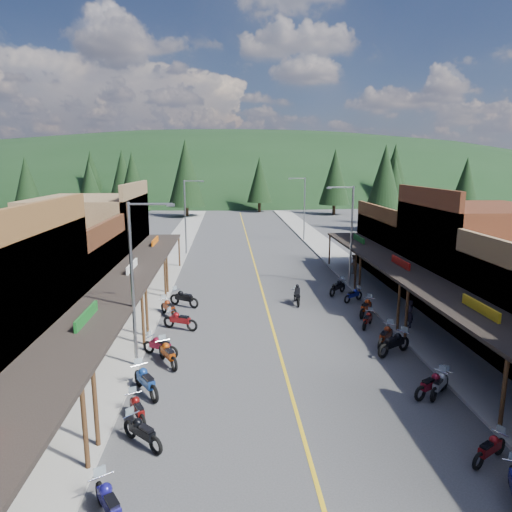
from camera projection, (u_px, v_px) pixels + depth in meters
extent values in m
plane|color=#38383A|center=(271.00, 322.00, 28.37)|extent=(220.00, 220.00, 0.00)
cube|color=gold|center=(253.00, 257.00, 47.93)|extent=(0.15, 90.00, 0.01)
cube|color=gray|center=(169.00, 258.00, 47.37)|extent=(3.40, 94.00, 0.15)
cube|color=gray|center=(334.00, 256.00, 48.46)|extent=(3.40, 94.00, 0.15)
cylinder|color=#472D19|center=(85.00, 429.00, 14.32)|extent=(0.16, 0.16, 3.00)
cube|color=brown|center=(50.00, 299.00, 19.19)|extent=(0.30, 10.20, 8.20)
cube|color=black|center=(87.00, 323.00, 19.50)|extent=(3.20, 10.20, 0.18)
cylinder|color=#472D19|center=(96.00, 409.00, 15.49)|extent=(0.16, 0.16, 3.00)
cylinder|color=#472D19|center=(143.00, 320.00, 24.30)|extent=(0.16, 0.16, 3.00)
cube|color=#14591E|center=(87.00, 318.00, 19.46)|extent=(0.12, 3.00, 0.70)
cube|color=#3F2111|center=(47.00, 280.00, 28.66)|extent=(8.00, 9.00, 5.00)
cube|color=#3F2111|center=(109.00, 270.00, 28.78)|extent=(0.30, 9.00, 6.20)
cube|color=black|center=(132.00, 271.00, 28.89)|extent=(3.20, 9.00, 0.18)
cylinder|color=#472D19|center=(147.00, 313.00, 25.47)|extent=(0.16, 0.16, 3.00)
cylinder|color=#472D19|center=(165.00, 279.00, 33.10)|extent=(0.16, 0.16, 3.00)
cube|color=silver|center=(132.00, 268.00, 28.85)|extent=(0.12, 3.00, 0.70)
cube|color=brown|center=(91.00, 240.00, 37.85)|extent=(8.00, 10.20, 7.00)
cube|color=brown|center=(137.00, 232.00, 37.97)|extent=(0.30, 10.20, 8.20)
cube|color=black|center=(155.00, 245.00, 38.28)|extent=(3.20, 10.20, 0.18)
cylinder|color=#472D19|center=(167.00, 275.00, 34.27)|extent=(0.16, 0.16, 3.00)
cylinder|color=#472D19|center=(179.00, 252.00, 43.07)|extent=(0.16, 0.16, 3.00)
cube|color=#CC590C|center=(155.00, 242.00, 38.24)|extent=(0.12, 3.00, 0.70)
cube|color=brown|center=(511.00, 312.00, 20.67)|extent=(0.30, 10.20, 6.20)
cube|color=black|center=(480.00, 314.00, 20.59)|extent=(3.20, 10.20, 0.18)
cylinder|color=#472D19|center=(503.00, 396.00, 16.40)|extent=(0.16, 0.16, 3.00)
cylinder|color=#472D19|center=(407.00, 315.00, 25.20)|extent=(0.16, 0.16, 3.00)
cube|color=gold|center=(480.00, 310.00, 20.56)|extent=(0.12, 3.00, 0.70)
cube|color=#562B19|center=(479.00, 259.00, 30.22)|extent=(8.00, 9.00, 7.00)
cube|color=#562B19|center=(423.00, 251.00, 29.86)|extent=(0.30, 9.00, 8.20)
cube|color=black|center=(400.00, 267.00, 29.98)|extent=(3.20, 9.00, 0.18)
cylinder|color=#472D19|center=(399.00, 308.00, 26.37)|extent=(0.16, 0.16, 3.00)
cylinder|color=#472D19|center=(360.00, 275.00, 34.00)|extent=(0.16, 0.16, 3.00)
cube|color=#B2140F|center=(400.00, 264.00, 29.94)|extent=(0.12, 3.00, 0.70)
cube|color=#4C2D16|center=(418.00, 247.00, 39.80)|extent=(8.00, 10.20, 5.00)
cube|color=#4C2D16|center=(375.00, 241.00, 39.44)|extent=(0.30, 10.20, 6.20)
cube|color=black|center=(359.00, 243.00, 39.37)|extent=(3.20, 10.20, 0.18)
cylinder|color=#472D19|center=(355.00, 272.00, 35.18)|extent=(0.16, 0.16, 3.00)
cylinder|color=#472D19|center=(330.00, 250.00, 43.98)|extent=(0.16, 0.16, 3.00)
cube|color=#14591E|center=(359.00, 240.00, 39.33)|extent=(0.12, 3.00, 0.70)
cylinder|color=gray|center=(133.00, 288.00, 21.26)|extent=(0.16, 0.16, 8.00)
cylinder|color=gray|center=(150.00, 204.00, 20.55)|extent=(2.00, 0.10, 0.10)
cube|color=gray|center=(171.00, 205.00, 20.62)|extent=(0.35, 0.18, 0.12)
cylinder|color=gray|center=(185.00, 218.00, 48.65)|extent=(0.16, 0.16, 8.00)
cylinder|color=gray|center=(194.00, 181.00, 47.93)|extent=(2.00, 0.10, 0.10)
cube|color=gray|center=(202.00, 181.00, 48.00)|extent=(0.35, 0.18, 0.12)
cylinder|color=gray|center=(351.00, 237.00, 35.85)|extent=(0.16, 0.16, 8.00)
cylinder|color=gray|center=(341.00, 187.00, 35.01)|extent=(2.00, 0.10, 0.10)
cube|color=gray|center=(329.00, 188.00, 34.96)|extent=(0.35, 0.18, 0.12)
cylinder|color=gray|center=(304.00, 210.00, 57.36)|extent=(0.16, 0.16, 8.00)
cylinder|color=gray|center=(297.00, 178.00, 56.52)|extent=(2.00, 0.10, 0.10)
cube|color=gray|center=(290.00, 179.00, 56.48)|extent=(0.35, 0.18, 0.12)
ellipsoid|color=black|center=(234.00, 192.00, 160.40)|extent=(310.00, 140.00, 60.00)
cylinder|color=black|center=(29.00, 210.00, 86.30)|extent=(0.60, 0.60, 2.00)
cone|color=black|center=(27.00, 181.00, 85.20)|extent=(5.04, 5.04, 9.00)
cylinder|color=black|center=(124.00, 206.00, 95.12)|extent=(0.60, 0.60, 2.00)
cone|color=black|center=(123.00, 176.00, 93.88)|extent=(5.88, 5.88, 10.50)
cylinder|color=black|center=(187.00, 211.00, 84.27)|extent=(0.60, 0.60, 2.00)
cone|color=black|center=(186.00, 173.00, 82.88)|extent=(6.72, 6.72, 12.00)
cylinder|color=black|center=(259.00, 207.00, 92.97)|extent=(0.60, 0.60, 2.00)
cone|color=black|center=(259.00, 180.00, 91.88)|extent=(5.04, 5.04, 9.00)
cylinder|color=black|center=(334.00, 209.00, 87.98)|extent=(0.60, 0.60, 2.00)
cone|color=black|center=(335.00, 177.00, 86.74)|extent=(5.88, 5.88, 10.50)
cylinder|color=black|center=(393.00, 204.00, 100.72)|extent=(0.60, 0.60, 2.00)
cone|color=black|center=(395.00, 172.00, 99.33)|extent=(6.72, 6.72, 12.00)
cylinder|color=black|center=(464.00, 207.00, 93.65)|extent=(0.60, 0.60, 2.00)
cone|color=black|center=(466.00, 180.00, 92.56)|extent=(5.04, 5.04, 9.00)
cylinder|color=black|center=(94.00, 204.00, 100.49)|extent=(0.60, 0.60, 2.00)
cone|color=black|center=(92.00, 175.00, 99.25)|extent=(5.88, 5.88, 10.50)
cylinder|color=black|center=(93.00, 225.00, 65.91)|extent=(0.60, 0.60, 2.00)
cone|color=black|center=(91.00, 190.00, 64.92)|extent=(4.48, 4.48, 8.00)
cylinder|color=black|center=(392.00, 218.00, 73.69)|extent=(0.60, 0.60, 2.00)
cone|color=black|center=(394.00, 185.00, 72.61)|extent=(4.93, 4.93, 8.80)
cylinder|color=black|center=(135.00, 217.00, 75.94)|extent=(0.60, 0.60, 2.00)
cone|color=black|center=(133.00, 182.00, 74.79)|extent=(5.38, 5.38, 9.60)
cylinder|color=black|center=(382.00, 224.00, 66.59)|extent=(0.60, 0.60, 2.00)
cone|color=black|center=(385.00, 181.00, 65.36)|extent=(5.82, 5.82, 10.40)
imported|color=black|center=(410.00, 314.00, 26.95)|extent=(0.44, 0.63, 1.66)
imported|color=brown|center=(353.00, 264.00, 40.23)|extent=(0.92, 0.91, 1.69)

